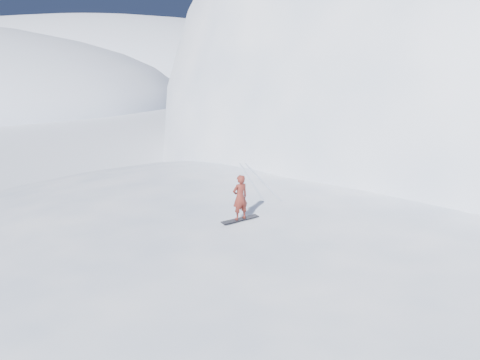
# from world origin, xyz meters

# --- Properties ---
(ground) EXTENTS (400.00, 400.00, 0.00)m
(ground) POSITION_xyz_m (0.00, 0.00, 0.00)
(ground) COLOR white
(ground) RESTS_ON ground
(near_ridge) EXTENTS (36.00, 28.00, 4.80)m
(near_ridge) POSITION_xyz_m (1.00, 3.00, 0.00)
(near_ridge) COLOR white
(near_ridge) RESTS_ON ground
(peak_shoulder) EXTENTS (28.00, 24.00, 18.00)m
(peak_shoulder) POSITION_xyz_m (10.00, 20.00, 0.00)
(peak_shoulder) COLOR white
(peak_shoulder) RESTS_ON ground
(far_ridge_c) EXTENTS (140.00, 90.00, 36.00)m
(far_ridge_c) POSITION_xyz_m (-40.00, 110.00, 0.00)
(far_ridge_c) COLOR white
(far_ridge_c) RESTS_ON ground
(wind_bumps) EXTENTS (16.00, 14.40, 1.00)m
(wind_bumps) POSITION_xyz_m (-0.56, 2.12, 0.00)
(wind_bumps) COLOR white
(wind_bumps) RESTS_ON ground
(snowboard) EXTENTS (1.32, 0.95, 0.02)m
(snowboard) POSITION_xyz_m (-1.24, 0.95, 2.41)
(snowboard) COLOR black
(snowboard) RESTS_ON near_ridge
(snowboarder) EXTENTS (0.67, 0.61, 1.54)m
(snowboarder) POSITION_xyz_m (-1.24, 0.95, 3.19)
(snowboarder) COLOR maroon
(snowboarder) RESTS_ON snowboard
(board_tracks) EXTENTS (1.65, 5.94, 0.04)m
(board_tracks) POSITION_xyz_m (-0.53, 5.73, 2.42)
(board_tracks) COLOR silver
(board_tracks) RESTS_ON ground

